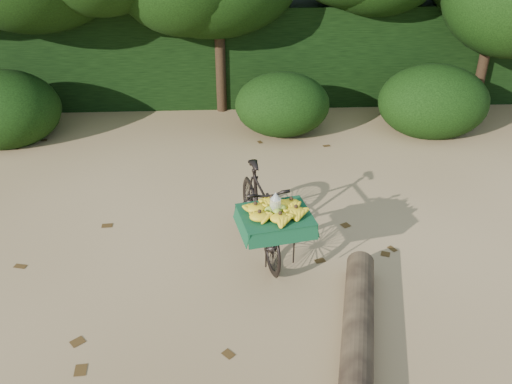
{
  "coord_description": "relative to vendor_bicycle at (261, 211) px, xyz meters",
  "views": [
    {
      "loc": [
        0.65,
        -4.02,
        3.68
      ],
      "look_at": [
        0.89,
        0.74,
        0.93
      ],
      "focal_mm": 38.0,
      "sensor_mm": 36.0,
      "label": 1
    }
  ],
  "objects": [
    {
      "name": "leaf_litter",
      "position": [
        -0.96,
        -0.41,
        -0.49
      ],
      "size": [
        7.0,
        7.3,
        0.01
      ],
      "primitive_type": null,
      "color": "#462E12",
      "rests_on": "ground"
    },
    {
      "name": "ground",
      "position": [
        -0.96,
        -1.06,
        -0.5
      ],
      "size": [
        80.0,
        80.0,
        0.0
      ],
      "primitive_type": "plane",
      "color": "tan",
      "rests_on": "ground"
    },
    {
      "name": "bush_clumps",
      "position": [
        -0.46,
        3.24,
        -0.05
      ],
      "size": [
        8.8,
        1.7,
        0.9
      ],
      "primitive_type": null,
      "color": "black",
      "rests_on": "ground"
    },
    {
      "name": "vendor_bicycle",
      "position": [
        0.0,
        0.0,
        0.0
      ],
      "size": [
        0.9,
        1.77,
        0.98
      ],
      "rotation": [
        0.0,
        0.0,
        0.2
      ],
      "color": "black",
      "rests_on": "ground"
    },
    {
      "name": "hedge_backdrop",
      "position": [
        -0.96,
        5.24,
        0.4
      ],
      "size": [
        26.0,
        1.8,
        1.8
      ],
      "primitive_type": "cube",
      "color": "black",
      "rests_on": "ground"
    }
  ]
}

